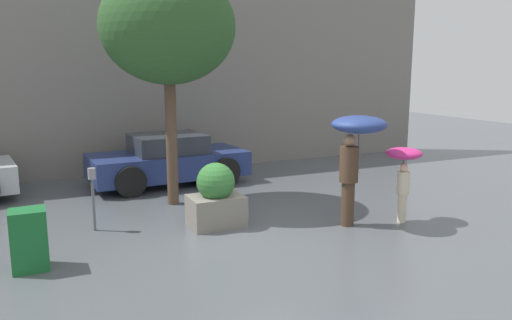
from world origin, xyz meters
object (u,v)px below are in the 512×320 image
Objects in this scene: planter_box at (216,197)px; street_tree at (168,28)px; person_adult at (356,140)px; person_child at (404,164)px; parked_car_near at (168,160)px; newspaper_box at (29,240)px; parking_meter at (92,186)px.

street_tree is (-0.32, 1.82, 3.17)m from planter_box.
person_child is (1.00, -0.15, -0.49)m from person_adult.
newspaper_box is at bearing 140.90° from parked_car_near.
planter_box is 3.76m from parked_car_near.
street_tree is at bearing 42.74° from newspaper_box.
parked_car_near is at bearing 65.06° from person_child.
newspaper_box is at bearing -165.67° from planter_box.
parking_meter is at bearing 103.11° from person_child.
parked_car_near is 3.68m from street_tree.
street_tree reaches higher than parking_meter.
person_adult reaches higher than newspaper_box.
planter_box is at bearing -172.20° from person_adult.
street_tree reaches higher than person_child.
person_child is 5.95m from parked_car_near.
parking_meter is at bearing 162.88° from planter_box.
street_tree is (-2.64, 2.88, 2.10)m from person_adult.
street_tree is 5.06m from newspaper_box.
planter_box is 0.84× the size of person_child.
person_child reaches higher than newspaper_box.
newspaper_box is at bearing 118.49° from person_child.
planter_box is 0.24× the size of street_tree.
parked_car_near is at bearing 77.95° from street_tree.
planter_box is at bearing -80.04° from street_tree.
newspaper_box is at bearing -126.35° from parking_meter.
parked_car_near is at bearing 88.59° from planter_box.
street_tree is at bearing 164.39° from parked_car_near.
street_tree reaches higher than parked_car_near.
parking_meter is at bearing -168.76° from person_adult.
parked_car_near is at bearing 147.20° from person_adult.
planter_box reaches higher than newspaper_box.
planter_box is at bearing 175.03° from parked_car_near.
newspaper_box is (-3.17, -0.81, -0.09)m from planter_box.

